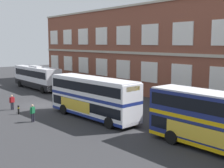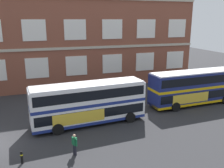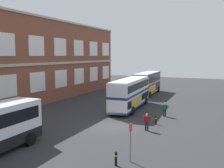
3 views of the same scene
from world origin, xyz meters
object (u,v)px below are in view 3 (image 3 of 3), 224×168
object	(u,v)px
double_decker_middle	(147,83)
second_passenger	(147,121)
safety_bollard_east	(156,120)
waiting_passenger	(165,109)
safety_bollard_west	(116,158)
bus_stand_flag	(131,139)
double_decker_near	(130,93)

from	to	relation	value
double_decker_middle	second_passenger	bearing A→B (deg)	-163.40
second_passenger	safety_bollard_east	size ratio (longest dim) A/B	1.79
safety_bollard_east	double_decker_middle	bearing A→B (deg)	19.28
second_passenger	waiting_passenger	bearing A→B (deg)	-2.93
safety_bollard_west	waiting_passenger	bearing A→B (deg)	0.27
second_passenger	safety_bollard_east	xyz separation A→B (m)	(2.50, -0.25, -0.44)
safety_bollard_east	second_passenger	bearing A→B (deg)	174.28
bus_stand_flag	double_decker_middle	bearing A→B (deg)	14.56
second_passenger	bus_stand_flag	xyz separation A→B (m)	(-7.26, -1.05, 0.70)
double_decker_middle	safety_bollard_east	world-z (taller)	double_decker_middle
second_passenger	bus_stand_flag	size ratio (longest dim) A/B	0.63
double_decker_near	safety_bollard_east	xyz separation A→B (m)	(-6.17, -5.23, -1.66)
waiting_passenger	safety_bollard_west	size ratio (longest dim) A/B	1.79
double_decker_middle	safety_bollard_east	distance (m)	20.55
double_decker_middle	safety_bollard_east	size ratio (longest dim) A/B	11.67
waiting_passenger	safety_bollard_west	bearing A→B (deg)	-179.73
double_decker_near	second_passenger	xyz separation A→B (m)	(-8.68, -4.97, -1.22)
double_decker_middle	second_passenger	world-z (taller)	double_decker_middle
bus_stand_flag	safety_bollard_east	bearing A→B (deg)	4.67
double_decker_near	double_decker_middle	world-z (taller)	same
double_decker_near	safety_bollard_east	bearing A→B (deg)	-139.76
bus_stand_flag	safety_bollard_west	bearing A→B (deg)	145.43
double_decker_near	safety_bollard_west	distance (m)	17.80
second_passenger	double_decker_middle	bearing A→B (deg)	16.60
double_decker_middle	waiting_passenger	world-z (taller)	double_decker_middle
safety_bollard_west	safety_bollard_east	size ratio (longest dim) A/B	1.00
safety_bollard_east	bus_stand_flag	bearing A→B (deg)	-175.33
double_decker_near	safety_bollard_east	size ratio (longest dim) A/B	11.73
double_decker_near	bus_stand_flag	size ratio (longest dim) A/B	4.13
double_decker_middle	waiting_passenger	bearing A→B (deg)	-156.29
second_passenger	safety_bollard_west	bearing A→B (deg)	-177.28
double_decker_near	second_passenger	bearing A→B (deg)	-150.18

